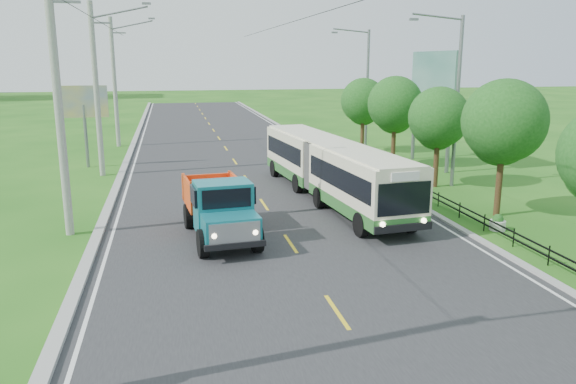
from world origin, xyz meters
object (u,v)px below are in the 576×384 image
object	(u,v)px
tree_third	(503,126)
planter_far	(365,158)
pole_mid	(97,89)
billboard_left	(84,107)
bus	(330,166)
dump_truck	(219,204)
tree_fifth	(395,107)
pole_near	(59,105)
planter_mid	(414,182)
streetlight_far	(365,85)
tree_fourth	(438,121)
streetlight_mid	(455,96)
pole_far	(115,82)
planter_near	(498,223)
tree_back	(363,103)
billboard_right	(433,83)

from	to	relation	value
tree_third	planter_far	xyz separation A→B (m)	(-1.26, 13.86, -3.70)
pole_mid	billboard_left	distance (m)	3.47
bus	pole_mid	bearing A→B (deg)	138.06
tree_third	dump_truck	bearing A→B (deg)	-176.02
tree_fifth	planter_far	world-z (taller)	tree_fifth
pole_near	planter_mid	bearing A→B (deg)	16.52
pole_near	streetlight_far	bearing A→B (deg)	45.14
pole_near	tree_fourth	xyz separation A→B (m)	(18.12, 5.14, -1.51)
bus	streetlight_mid	bearing A→B (deg)	7.14
dump_truck	pole_mid	bearing A→B (deg)	107.35
pole_far	streetlight_far	xyz separation A→B (m)	(18.90, -5.00, -0.19)
tree_fifth	tree_third	bearing A→B (deg)	-90.00
planter_mid	pole_near	bearing A→B (deg)	-163.48
streetlight_far	tree_third	bearing A→B (deg)	-92.27
planter_mid	streetlight_mid	bearing A→B (deg)	0.00
planter_near	dump_truck	size ratio (longest dim) A/B	0.11
tree_third	tree_fifth	world-z (taller)	tree_third
planter_far	dump_truck	bearing A→B (deg)	-127.07
billboard_left	bus	distance (m)	17.48
pole_mid	billboard_left	world-z (taller)	pole_mid
streetlight_far	billboard_left	xyz separation A→B (m)	(-20.14, -4.00, -1.04)
tree_back	planter_near	size ratio (longest dim) A/B	8.21
streetlight_far	dump_truck	distance (m)	24.80
pole_near	streetlight_far	xyz separation A→B (m)	(18.90, 19.00, -0.19)
pole_near	streetlight_far	distance (m)	26.80
tree_fourth	streetlight_mid	xyz separation A→B (m)	(0.79, -0.14, 1.32)
tree_fifth	streetlight_mid	xyz separation A→B (m)	(0.79, -6.14, 1.05)
tree_fourth	streetlight_mid	distance (m)	1.54
pole_mid	billboard_left	bearing A→B (deg)	112.42
tree_fifth	tree_back	bearing A→B (deg)	90.00
dump_truck	tree_third	bearing A→B (deg)	-1.38
pole_mid	streetlight_far	size ratio (longest dim) A/B	1.10
pole_mid	billboard_left	xyz separation A→B (m)	(-1.24, 3.00, -1.23)
pole_near	billboard_left	size ratio (longest dim) A/B	1.92
tree_third	planter_mid	distance (m)	7.04
planter_near	billboard_left	xyz separation A→B (m)	(-18.10, 18.00, 3.58)
tree_back	planter_mid	world-z (taller)	tree_back
tree_fourth	billboard_left	bearing A→B (deg)	153.01
planter_far	billboard_left	bearing A→B (deg)	173.69
tree_fifth	planter_mid	distance (m)	7.21
billboard_right	planter_mid	bearing A→B (deg)	-121.66
streetlight_mid	dump_truck	bearing A→B (deg)	-152.96
streetlight_mid	bus	distance (m)	8.10
tree_fifth	billboard_right	bearing A→B (deg)	-3.30
streetlight_mid	streetlight_far	bearing A→B (deg)	90.00
planter_mid	billboard_left	distance (m)	20.99
tree_third	tree_fourth	xyz separation A→B (m)	(-0.00, 6.00, -0.40)
planter_near	billboard_right	bearing A→B (deg)	75.20
tree_fourth	tree_fifth	size ratio (longest dim) A/B	0.93
tree_fourth	streetlight_far	world-z (taller)	streetlight_far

